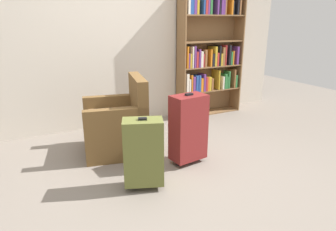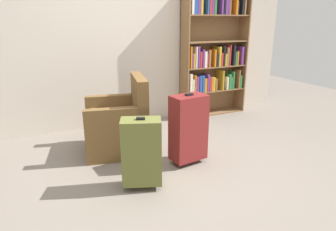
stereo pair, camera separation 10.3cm
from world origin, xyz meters
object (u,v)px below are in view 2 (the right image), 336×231
object	(u,v)px
armchair	(120,125)
suitcase_olive	(141,152)
suitcase_dark_red	(188,128)
bookshelf	(213,52)
mug	(157,137)

from	to	relation	value
armchair	suitcase_olive	size ratio (longest dim) A/B	1.29
suitcase_olive	armchair	bearing A→B (deg)	86.44
suitcase_dark_red	suitcase_olive	size ratio (longest dim) A/B	1.14
bookshelf	suitcase_olive	distance (m)	2.63
suitcase_dark_red	armchair	bearing A→B (deg)	131.92
suitcase_dark_red	suitcase_olive	world-z (taller)	suitcase_dark_red
armchair	suitcase_olive	world-z (taller)	armchair
mug	suitcase_olive	xyz separation A→B (m)	(-0.57, -0.99, 0.31)
bookshelf	mug	bearing A→B (deg)	-150.99
bookshelf	suitcase_dark_red	xyz separation A→B (m)	(-1.24, -1.45, -0.62)
armchair	mug	distance (m)	0.59
armchair	bookshelf	bearing A→B (deg)	23.94
bookshelf	suitcase_dark_red	size ratio (longest dim) A/B	2.50
suitcase_dark_red	suitcase_olive	distance (m)	0.69
bookshelf	suitcase_olive	world-z (taller)	bookshelf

